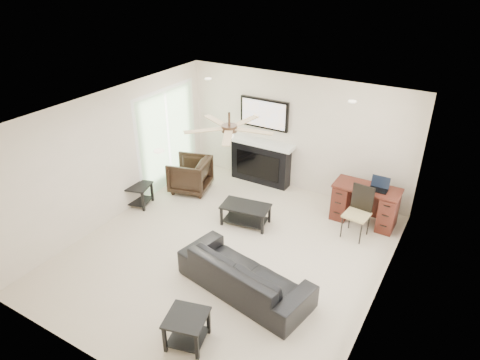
% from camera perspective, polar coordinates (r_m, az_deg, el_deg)
% --- Properties ---
extents(room_shell, '(5.50, 5.54, 2.52)m').
position_cam_1_polar(room_shell, '(6.63, -0.11, 1.98)').
color(room_shell, beige).
rests_on(room_shell, ground).
extents(sofa, '(2.24, 1.21, 0.62)m').
position_cam_1_polar(sofa, '(6.60, 0.62, -12.41)').
color(sofa, black).
rests_on(sofa, ground).
extents(armchair, '(1.00, 0.98, 0.74)m').
position_cam_1_polar(armchair, '(9.29, -6.68, 0.72)').
color(armchair, black).
rests_on(armchair, ground).
extents(coffee_table, '(0.97, 0.64, 0.40)m').
position_cam_1_polar(coffee_table, '(8.15, 0.75, -4.64)').
color(coffee_table, black).
rests_on(coffee_table, ground).
extents(end_table_near, '(0.64, 0.64, 0.45)m').
position_cam_1_polar(end_table_near, '(5.98, -7.07, -19.16)').
color(end_table_near, black).
rests_on(end_table_near, ground).
extents(end_table_left, '(0.62, 0.62, 0.45)m').
position_cam_1_polar(end_table_left, '(8.99, -13.43, -1.94)').
color(end_table_left, black).
rests_on(end_table_left, ground).
extents(fireplace_unit, '(1.52, 0.34, 1.91)m').
position_cam_1_polar(fireplace_unit, '(9.34, 2.79, 4.99)').
color(fireplace_unit, black).
rests_on(fireplace_unit, ground).
extents(desk, '(1.22, 0.56, 0.76)m').
position_cam_1_polar(desk, '(8.45, 16.30, -3.17)').
color(desk, '#3D180F').
rests_on(desk, ground).
extents(desk_chair, '(0.46, 0.48, 0.97)m').
position_cam_1_polar(desk_chair, '(7.93, 15.31, -4.31)').
color(desk_chair, black).
rests_on(desk_chair, ground).
extents(laptop, '(0.33, 0.24, 0.23)m').
position_cam_1_polar(laptop, '(8.16, 18.06, -0.60)').
color(laptop, black).
rests_on(laptop, desk).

